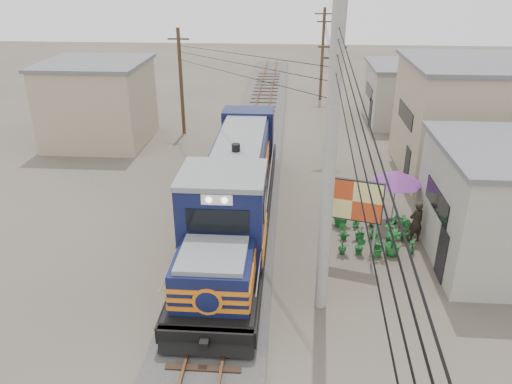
# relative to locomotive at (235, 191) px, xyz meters

# --- Properties ---
(ground) EXTENTS (120.00, 120.00, 0.00)m
(ground) POSITION_rel_locomotive_xyz_m (0.00, -4.82, -1.77)
(ground) COLOR #473F35
(ground) RESTS_ON ground
(ballast) EXTENTS (3.60, 70.00, 0.16)m
(ballast) POSITION_rel_locomotive_xyz_m (0.00, 5.18, -1.69)
(ballast) COLOR #595651
(ballast) RESTS_ON ground
(track) EXTENTS (1.15, 70.00, 0.12)m
(track) POSITION_rel_locomotive_xyz_m (0.00, 5.18, -1.51)
(track) COLOR #51331E
(track) RESTS_ON ground
(locomotive) EXTENTS (3.02, 16.46, 4.08)m
(locomotive) POSITION_rel_locomotive_xyz_m (0.00, 0.00, 0.00)
(locomotive) COLOR black
(locomotive) RESTS_ON ground
(utility_pole_main) EXTENTS (0.40, 0.40, 10.00)m
(utility_pole_main) POSITION_rel_locomotive_xyz_m (3.50, -5.32, 3.23)
(utility_pole_main) COLOR #9E9B93
(utility_pole_main) RESTS_ON ground
(wooden_pole_mid) EXTENTS (1.60, 0.24, 7.00)m
(wooden_pole_mid) POSITION_rel_locomotive_xyz_m (4.50, 9.18, 1.91)
(wooden_pole_mid) COLOR #4C3826
(wooden_pole_mid) RESTS_ON ground
(wooden_pole_far) EXTENTS (1.60, 0.24, 7.50)m
(wooden_pole_far) POSITION_rel_locomotive_xyz_m (4.80, 23.18, 2.16)
(wooden_pole_far) COLOR #4C3826
(wooden_pole_far) RESTS_ON ground
(wooden_pole_left) EXTENTS (1.60, 0.24, 7.00)m
(wooden_pole_left) POSITION_rel_locomotive_xyz_m (-5.00, 13.18, 1.91)
(wooden_pole_left) COLOR #4C3826
(wooden_pole_left) RESTS_ON ground
(power_lines) EXTENTS (9.65, 19.00, 3.30)m
(power_lines) POSITION_rel_locomotive_xyz_m (-0.14, 3.68, 5.79)
(power_lines) COLOR black
(power_lines) RESTS_ON ground
(shophouse_mid) EXTENTS (8.40, 7.35, 6.20)m
(shophouse_mid) POSITION_rel_locomotive_xyz_m (12.50, 7.18, 1.34)
(shophouse_mid) COLOR tan
(shophouse_mid) RESTS_ON ground
(shophouse_back) EXTENTS (6.30, 6.30, 4.20)m
(shophouse_back) POSITION_rel_locomotive_xyz_m (11.00, 17.18, 0.34)
(shophouse_back) COLOR #99968B
(shophouse_back) RESTS_ON ground
(shophouse_left) EXTENTS (6.30, 6.30, 5.20)m
(shophouse_left) POSITION_rel_locomotive_xyz_m (-10.00, 11.18, 0.84)
(shophouse_left) COLOR tan
(shophouse_left) RESTS_ON ground
(billboard) EXTENTS (2.23, 0.72, 3.52)m
(billboard) POSITION_rel_locomotive_xyz_m (4.69, -2.47, 0.82)
(billboard) COLOR #99999E
(billboard) RESTS_ON ground
(market_umbrella) EXTENTS (2.67, 2.67, 2.54)m
(market_umbrella) POSITION_rel_locomotive_xyz_m (7.00, 0.97, 0.46)
(market_umbrella) COLOR black
(market_umbrella) RESTS_ON ground
(vendor) EXTENTS (0.77, 0.65, 1.81)m
(vendor) POSITION_rel_locomotive_xyz_m (7.65, -0.65, -0.87)
(vendor) COLOR black
(vendor) RESTS_ON ground
(plant_nursery) EXTENTS (3.58, 3.51, 1.12)m
(plant_nursery) POSITION_rel_locomotive_xyz_m (5.56, -0.79, -1.29)
(plant_nursery) COLOR #195923
(plant_nursery) RESTS_ON ground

